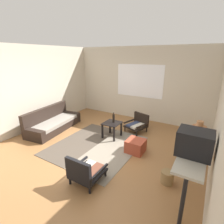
{
  "coord_description": "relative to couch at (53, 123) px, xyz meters",
  "views": [
    {
      "loc": [
        2.42,
        -3.0,
        2.37
      ],
      "look_at": [
        0.09,
        0.88,
        0.87
      ],
      "focal_mm": 27.44,
      "sensor_mm": 36.0,
      "label": 1
    }
  ],
  "objects": [
    {
      "name": "wicker_basket",
      "position": [
        3.95,
        -0.62,
        -0.1
      ],
      "size": [
        0.24,
        0.24,
        0.25
      ],
      "primitive_type": "cylinder",
      "color": "olive",
      "rests_on": "ground"
    },
    {
      "name": "armchair_striped_foreground",
      "position": [
        2.59,
        -1.45,
        0.04
      ],
      "size": [
        0.57,
        0.62,
        0.61
      ],
      "color": "black",
      "rests_on": "ground"
    },
    {
      "name": "ground_plane",
      "position": [
        2.02,
        -0.54,
        -0.22
      ],
      "size": [
        7.8,
        7.8,
        0.0
      ],
      "primitive_type": "plane",
      "color": "olive"
    },
    {
      "name": "glass_bottle",
      "position": [
        2.03,
        0.58,
        0.37
      ],
      "size": [
        0.07,
        0.07,
        0.3
      ],
      "color": "black",
      "rests_on": "coffee_table"
    },
    {
      "name": "console_shelf",
      "position": [
        4.33,
        -0.59,
        0.57
      ],
      "size": [
        0.41,
        1.79,
        0.89
      ],
      "color": "#B2AD9E",
      "rests_on": "ground"
    },
    {
      "name": "area_rug",
      "position": [
        1.91,
        -0.17,
        -0.22
      ],
      "size": [
        2.13,
        2.39,
        0.01
      ],
      "color": "#4C4238",
      "rests_on": "ground"
    },
    {
      "name": "side_wall_right",
      "position": [
        4.68,
        -0.24,
        1.13
      ],
      "size": [
        0.12,
        6.6,
        2.7
      ],
      "primitive_type": "cube",
      "color": "beige",
      "rests_on": "ground"
    },
    {
      "name": "clay_vase",
      "position": [
        4.33,
        -0.1,
        0.79
      ],
      "size": [
        0.26,
        0.26,
        0.3
      ],
      "color": "#A87047",
      "rests_on": "console_shelf"
    },
    {
      "name": "couch",
      "position": [
        0.0,
        0.0,
        0.0
      ],
      "size": [
        1.04,
        2.04,
        0.74
      ],
      "color": "black",
      "rests_on": "ground"
    },
    {
      "name": "ottoman_orange",
      "position": [
        2.96,
        0.11,
        -0.06
      ],
      "size": [
        0.44,
        0.44,
        0.33
      ],
      "primitive_type": "cube",
      "rotation": [
        0.0,
        0.0,
        -0.0
      ],
      "color": "#993D28",
      "rests_on": "ground"
    },
    {
      "name": "armchair_by_window",
      "position": [
        2.49,
        1.33,
        0.04
      ],
      "size": [
        0.72,
        0.73,
        0.57
      ],
      "color": "black",
      "rests_on": "ground"
    },
    {
      "name": "coffee_table",
      "position": [
        2.01,
        0.51,
        0.13
      ],
      "size": [
        0.48,
        0.51,
        0.47
      ],
      "color": "black",
      "rests_on": "ground"
    },
    {
      "name": "crt_television",
      "position": [
        4.33,
        -0.86,
        0.87
      ],
      "size": [
        0.51,
        0.41,
        0.4
      ],
      "color": "black",
      "rests_on": "console_shelf"
    },
    {
      "name": "far_wall_with_window",
      "position": [
        2.02,
        2.52,
        1.13
      ],
      "size": [
        5.6,
        0.13,
        2.7
      ],
      "color": "beige",
      "rests_on": "ground"
    },
    {
      "name": "side_wall_left",
      "position": [
        -0.64,
        -0.24,
        1.13
      ],
      "size": [
        0.12,
        6.6,
        2.7
      ],
      "primitive_type": "cube",
      "color": "beige",
      "rests_on": "ground"
    }
  ]
}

